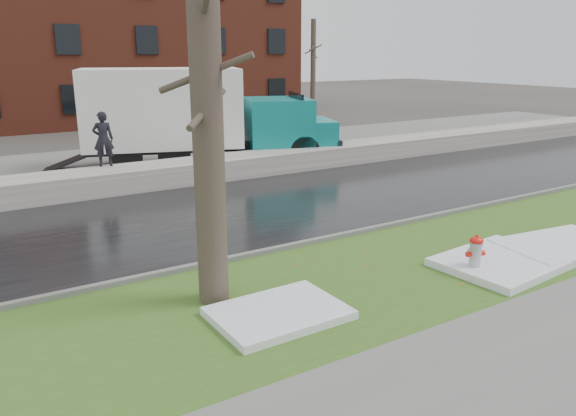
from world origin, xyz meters
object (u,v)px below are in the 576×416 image
tree (207,113)px  box_truck (194,115)px  fire_hydrant (475,253)px  worker (103,139)px

tree → box_truck: size_ratio=0.59×
fire_hydrant → box_truck: box_truck is taller
fire_hydrant → tree: bearing=-179.9°
fire_hydrant → box_truck: size_ratio=0.07×
tree → worker: bearing=86.0°
tree → worker: tree is taller
fire_hydrant → tree: 6.05m
fire_hydrant → box_truck: 13.68m
box_truck → worker: size_ratio=6.32×
fire_hydrant → worker: bearing=128.9°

